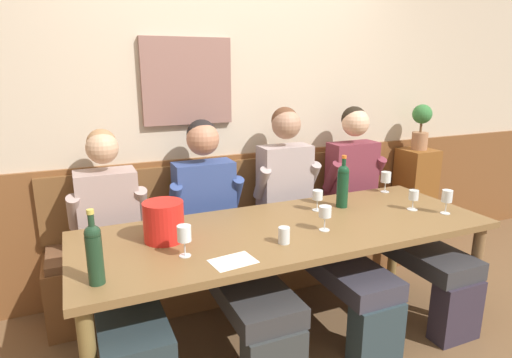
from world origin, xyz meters
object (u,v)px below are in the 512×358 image
person_center_right_seat (380,205)px  wine_glass_mid_right (184,234)px  wine_glass_mid_left (325,213)px  potted_plant (421,124)px  wall_bench (244,251)px  wine_glass_near_bucket (414,196)px  person_left_seat (116,250)px  ice_bucket (164,221)px  wine_bottle_green_tall (343,185)px  person_right_seat (308,213)px  wine_glass_center_front (386,178)px  wine_glass_right_end (318,196)px  water_tumbler_left (284,235)px  wine_bottle_clear_water (94,252)px  dining_table (288,238)px  person_center_left_seat (222,231)px  wine_glass_left_end (447,197)px

person_center_right_seat → wine_glass_mid_right: 1.66m
wine_glass_mid_left → potted_plant: 1.75m
wall_bench → wine_glass_near_bucket: wall_bench is taller
person_left_seat → ice_bucket: person_left_seat is taller
wine_bottle_green_tall → person_right_seat: bearing=138.0°
wine_bottle_green_tall → wine_glass_center_front: wine_bottle_green_tall is taller
wine_glass_right_end → water_tumbler_left: wine_glass_right_end is taller
wine_bottle_clear_water → dining_table: bearing=14.0°
wine_bottle_clear_water → wine_glass_right_end: wine_bottle_clear_water is taller
person_center_right_seat → wine_glass_mid_right: person_center_right_seat is taller
ice_bucket → wine_glass_right_end: size_ratio=1.60×
wine_bottle_clear_water → wine_glass_mid_left: (1.23, 0.13, -0.04)m
wine_glass_right_end → person_right_seat: bearing=82.2°
person_left_seat → wine_glass_center_front: size_ratio=8.53×
wine_glass_mid_left → person_center_left_seat: bearing=135.6°
wine_glass_right_end → wine_glass_mid_right: bearing=-160.8°
water_tumbler_left → wine_glass_center_front: bearing=25.9°
wine_glass_left_end → wine_bottle_clear_water: bearing=-178.0°
dining_table → person_right_seat: person_right_seat is taller
wine_glass_center_front → wine_glass_near_bucket: wine_glass_center_front is taller
person_center_left_seat → person_right_seat: (0.62, 0.02, 0.03)m
wine_bottle_clear_water → wine_glass_near_bucket: (1.94, 0.21, -0.05)m
potted_plant → person_right_seat: bearing=-163.4°
wine_glass_left_end → wine_glass_right_end: wine_glass_left_end is taller
person_center_left_seat → wine_glass_left_end: size_ratio=8.50×
wine_glass_center_front → wine_glass_mid_left: size_ratio=1.07×
person_left_seat → wine_glass_near_bucket: bearing=-11.7°
person_left_seat → potted_plant: bearing=8.9°
person_right_seat → wine_glass_mid_right: 1.10m
person_center_left_seat → wine_glass_center_front: person_center_left_seat is taller
wine_glass_near_bucket → wall_bench: bearing=139.6°
person_center_right_seat → person_left_seat: bearing=179.9°
wine_bottle_green_tall → wine_glass_mid_right: 1.19m
person_center_right_seat → wine_glass_near_bucket: 0.41m
ice_bucket → wine_glass_mid_right: (0.05, -0.24, 0.01)m
wine_glass_center_front → potted_plant: size_ratio=0.39×
wine_glass_near_bucket → wine_glass_right_end: size_ratio=0.97×
person_center_left_seat → wine_glass_mid_right: 0.62m
person_center_right_seat → wine_glass_near_bucket: size_ratio=10.10×
person_center_right_seat → potted_plant: person_center_right_seat is taller
wine_glass_mid_left → water_tumbler_left: bearing=-166.9°
wall_bench → wine_glass_mid_right: wall_bench is taller
ice_bucket → wine_bottle_green_tall: (1.19, 0.09, 0.05)m
person_center_left_seat → wine_glass_near_bucket: size_ratio=9.95×
person_center_right_seat → wine_bottle_green_tall: (-0.44, -0.14, 0.24)m
wall_bench → water_tumbler_left: bearing=-98.5°
person_center_right_seat → wine_glass_right_end: person_center_right_seat is taller
wine_glass_mid_right → ice_bucket: bearing=101.6°
wall_bench → person_right_seat: person_right_seat is taller
wine_glass_center_front → wine_glass_mid_left: (-0.82, -0.47, 0.00)m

